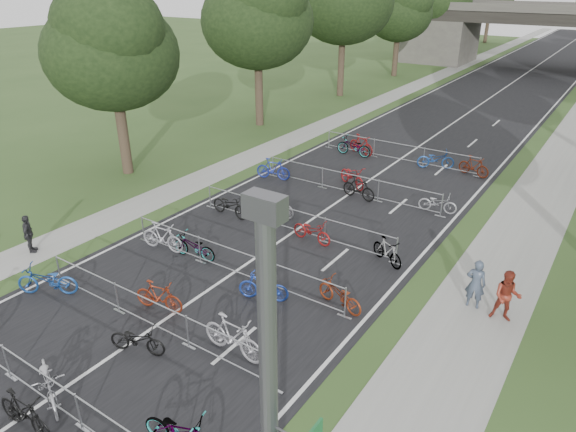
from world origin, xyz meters
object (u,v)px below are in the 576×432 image
overpass_bridge (539,37)px  pedestrian_c (29,234)px  pedestrian_a (476,284)px  pedestrian_b (507,297)px

overpass_bridge → pedestrian_c: size_ratio=20.06×
pedestrian_a → overpass_bridge: bearing=-87.6°
overpass_bridge → pedestrian_c: overpass_bridge is taller
pedestrian_b → pedestrian_c: bearing=-172.5°
overpass_bridge → pedestrian_c: bearing=-97.5°
pedestrian_b → pedestrian_c: 17.28m
pedestrian_b → pedestrian_c: pedestrian_b is taller
pedestrian_a → pedestrian_c: bearing=15.0°
pedestrian_c → overpass_bridge: bearing=-53.9°
overpass_bridge → pedestrian_c: (-7.52, -57.09, -2.76)m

